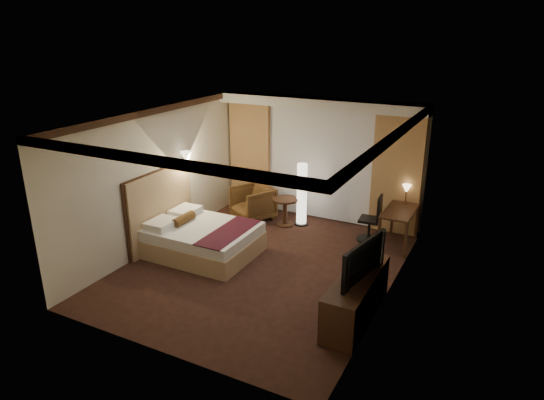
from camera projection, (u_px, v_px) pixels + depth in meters
The scene contains 21 objects.
floor at pixel (262, 267), 8.74m from camera, with size 4.50×5.50×0.01m, color black.
ceiling at pixel (261, 117), 7.83m from camera, with size 4.50×5.50×0.01m, color white.
back_wall at pixel (321, 159), 10.59m from camera, with size 4.50×0.02×2.70m, color beige.
left_wall at pixel (158, 178), 9.25m from camera, with size 0.02×5.50×2.70m, color beige.
right_wall at pixel (392, 219), 7.32m from camera, with size 0.02×5.50×2.70m, color beige.
crown_molding at pixel (261, 121), 7.85m from camera, with size 4.50×5.50×0.12m, color black, non-canonical shape.
soffit at pixel (319, 103), 9.95m from camera, with size 4.50×0.50×0.20m, color white.
curtain_sheer at pixel (320, 164), 10.55m from camera, with size 2.48×0.04×2.45m, color silver.
curtain_left_drape at pixel (250, 156), 11.23m from camera, with size 1.00×0.14×2.45m, color tan.
curtain_right_drape at pixel (397, 175), 9.77m from camera, with size 1.00×0.14×2.45m, color tan.
wall_sconce at pixel (186, 157), 9.69m from camera, with size 0.24×0.24×0.24m, color white, non-canonical shape.
bed at pixel (204, 240), 9.15m from camera, with size 1.92×1.50×0.56m, color white, non-canonical shape.
headboard at pixel (161, 209), 9.40m from camera, with size 0.12×1.80×1.50m, color tan, non-canonical shape.
armchair at pixel (253, 201), 10.79m from camera, with size 0.79×0.74×0.81m, color #4A2D16.
side_table at pixel (285, 212), 10.48m from camera, with size 0.55×0.55×0.60m, color black, non-canonical shape.
floor_lamp at pixel (302, 194), 10.37m from camera, with size 0.29×0.29×1.38m, color white, non-canonical shape.
desk at pixel (399, 227), 9.48m from camera, with size 0.55×1.13×0.75m, color black, non-canonical shape.
desk_lamp at pixel (406, 195), 9.65m from camera, with size 0.18×0.18×0.34m, color #FFD899, non-canonical shape.
office_chair at pixel (370, 218), 9.65m from camera, with size 0.47×0.47×0.97m, color black, non-canonical shape.
dresser at pixel (356, 297), 7.11m from camera, with size 0.50×1.76×0.69m, color black, non-canonical shape.
television at pixel (357, 255), 6.89m from camera, with size 1.16×0.67×0.15m, color black.
Camera 1 is at (3.73, -6.87, 4.10)m, focal length 32.00 mm.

